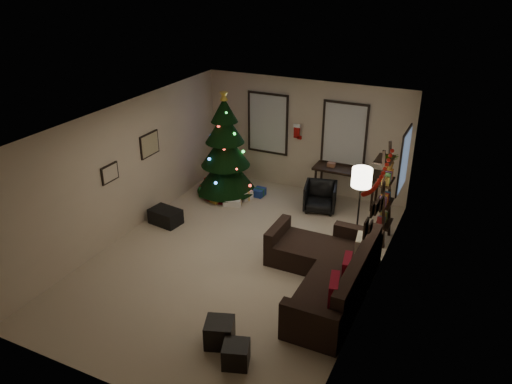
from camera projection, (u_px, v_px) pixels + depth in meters
floor at (238, 258)px, 9.53m from camera, size 7.00×7.00×0.00m
ceiling at (235, 121)px, 8.38m from camera, size 7.00×7.00×0.00m
wall_back at (305, 136)px, 11.81m from camera, size 5.00×0.00×5.00m
wall_front at (104, 305)px, 6.10m from camera, size 5.00×0.00×5.00m
wall_left at (125, 170)px, 9.93m from camera, size 0.00×7.00×7.00m
wall_right at (375, 223)px, 7.98m from camera, size 0.00×7.00×7.00m
window_back_left at (268, 123)px, 12.07m from camera, size 1.05×0.06×1.50m
window_back_right at (344, 134)px, 11.33m from camera, size 1.05×0.06×1.50m
window_right_wall at (405, 161)px, 10.01m from camera, size 0.06×0.90×1.30m
christmas_tree at (225, 153)px, 11.61m from camera, size 1.39×1.39×2.59m
presents at (228, 193)px, 11.86m from camera, size 1.50×1.01×0.30m
sofa at (328, 273)px, 8.57m from camera, size 1.93×2.80×0.88m
pillow_red_a at (334, 293)px, 7.48m from camera, size 0.24×0.51×0.49m
pillow_red_b at (347, 269)px, 8.05m from camera, size 0.19×0.46×0.44m
pillow_cream at (359, 247)px, 8.69m from camera, size 0.18×0.43×0.42m
ottoman_near at (220, 332)px, 7.35m from camera, size 0.53×0.53×0.39m
ottoman_far at (236, 354)px, 6.98m from camera, size 0.46×0.46×0.34m
desk at (347, 173)px, 11.41m from camera, size 1.52×0.54×0.82m
desk_chair at (320, 197)px, 11.20m from camera, size 0.75×0.72×0.65m
bookshelf at (385, 197)px, 9.71m from camera, size 0.30×0.59×2.02m
potted_plant at (390, 158)px, 9.35m from camera, size 0.50×0.47×0.44m
floor_lamp at (361, 183)px, 9.11m from camera, size 0.37×0.37×1.75m
art_map at (149, 145)px, 10.47m from camera, size 0.04×0.60×0.50m
art_abstract at (110, 173)px, 9.51m from camera, size 0.04×0.45×0.35m
gallery at (374, 212)px, 7.84m from camera, size 0.03×1.25×0.54m
garland at (379, 176)px, 7.75m from camera, size 0.08×1.90×0.30m
stocking_left at (297, 131)px, 11.66m from camera, size 0.20×0.05×0.36m
stocking_right at (314, 129)px, 11.74m from camera, size 0.20×0.05×0.36m
storage_bin at (166, 216)px, 10.70m from camera, size 0.70×0.52×0.33m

